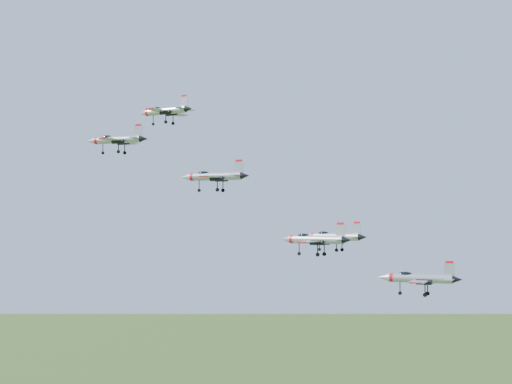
% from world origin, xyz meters
% --- Properties ---
extents(jet_lead, '(13.74, 11.47, 3.67)m').
position_xyz_m(jet_lead, '(-21.28, 14.96, 154.46)').
color(jet_lead, '#9FA2AB').
extents(jet_left_high, '(12.75, 10.48, 3.42)m').
position_xyz_m(jet_left_high, '(-0.34, -4.41, 139.27)').
color(jet_left_high, '#9FA2AB').
extents(jet_right_high, '(10.86, 8.98, 2.90)m').
position_xyz_m(jet_right_high, '(-10.51, -18.66, 144.47)').
color(jet_right_high, '#9FA2AB').
extents(jet_left_low, '(12.29, 10.30, 3.29)m').
position_xyz_m(jet_left_low, '(17.66, 5.84, 128.95)').
color(jet_left_low, '#9FA2AB').
extents(jet_right_low, '(11.67, 9.78, 3.13)m').
position_xyz_m(jet_right_low, '(20.57, -13.63, 129.00)').
color(jet_right_low, '#9FA2AB').
extents(jet_trail, '(12.69, 10.40, 3.41)m').
position_xyz_m(jet_trail, '(33.95, -4.25, 123.05)').
color(jet_trail, '#9FA2AB').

